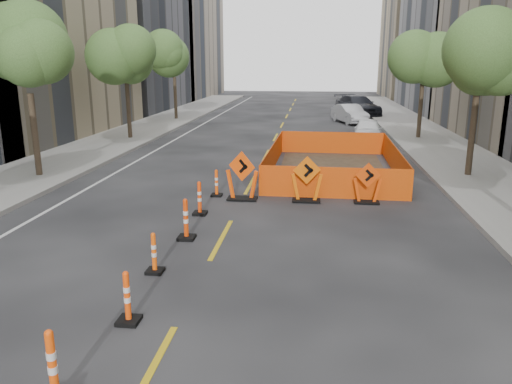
# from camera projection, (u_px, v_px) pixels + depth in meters

# --- Properties ---
(ground_plane) EXTENTS (140.00, 140.00, 0.00)m
(ground_plane) POSITION_uv_depth(u_px,v_px,m) (182.00, 314.00, 9.14)
(ground_plane) COLOR black
(sidewalk_left) EXTENTS (4.00, 90.00, 0.15)m
(sidewalk_left) POSITION_uv_depth(u_px,v_px,m) (51.00, 166.00, 21.66)
(sidewalk_left) COLOR gray
(sidewalk_left) RESTS_ON ground
(sidewalk_right) EXTENTS (4.00, 90.00, 0.15)m
(sidewalk_right) POSITION_uv_depth(u_px,v_px,m) (483.00, 177.00, 19.64)
(sidewalk_right) COLOR gray
(sidewalk_right) RESTS_ON ground
(bld_left_d) EXTENTS (12.00, 16.00, 14.00)m
(bld_left_d) POSITION_uv_depth(u_px,v_px,m) (111.00, 33.00, 46.92)
(bld_left_d) COLOR #4C4C51
(bld_left_d) RESTS_ON ground
(bld_left_e) EXTENTS (12.00, 20.00, 20.00)m
(bld_left_e) POSITION_uv_depth(u_px,v_px,m) (161.00, 15.00, 61.91)
(bld_left_e) COLOR gray
(bld_left_e) RESTS_ON ground
(bld_right_e) EXTENTS (12.00, 14.00, 16.00)m
(bld_right_e) POSITION_uv_depth(u_px,v_px,m) (437.00, 32.00, 61.49)
(bld_right_e) COLOR tan
(bld_right_e) RESTS_ON ground
(tree_l_b) EXTENTS (2.80, 2.80, 5.95)m
(tree_l_b) POSITION_uv_depth(u_px,v_px,m) (27.00, 60.00, 18.54)
(tree_l_b) COLOR #382B1E
(tree_l_b) RESTS_ON ground
(tree_l_c) EXTENTS (2.80, 2.80, 5.95)m
(tree_l_c) POSITION_uv_depth(u_px,v_px,m) (125.00, 60.00, 28.14)
(tree_l_c) COLOR #382B1E
(tree_l_c) RESTS_ON ground
(tree_l_d) EXTENTS (2.80, 2.80, 5.95)m
(tree_l_d) POSITION_uv_depth(u_px,v_px,m) (174.00, 60.00, 37.75)
(tree_l_d) COLOR #382B1E
(tree_l_d) RESTS_ON ground
(tree_r_b) EXTENTS (2.80, 2.80, 5.95)m
(tree_r_b) POSITION_uv_depth(u_px,v_px,m) (480.00, 60.00, 18.57)
(tree_r_b) COLOR #382B1E
(tree_r_b) RESTS_ON ground
(tree_r_c) EXTENTS (2.80, 2.80, 5.95)m
(tree_r_c) POSITION_uv_depth(u_px,v_px,m) (424.00, 60.00, 28.18)
(tree_r_c) COLOR #382B1E
(tree_r_c) RESTS_ON ground
(channelizer_1) EXTENTS (0.43, 0.43, 1.08)m
(channelizer_1) POSITION_uv_depth(u_px,v_px,m) (52.00, 366.00, 6.65)
(channelizer_1) COLOR #FF4E0A
(channelizer_1) RESTS_ON ground
(channelizer_2) EXTENTS (0.39, 0.39, 0.98)m
(channelizer_2) POSITION_uv_depth(u_px,v_px,m) (127.00, 297.00, 8.71)
(channelizer_2) COLOR #FF490A
(channelizer_2) RESTS_ON ground
(channelizer_3) EXTENTS (0.36, 0.36, 0.92)m
(channelizer_3) POSITION_uv_depth(u_px,v_px,m) (154.00, 253.00, 10.80)
(channelizer_3) COLOR #FF560A
(channelizer_3) RESTS_ON ground
(channelizer_4) EXTENTS (0.43, 0.43, 1.09)m
(channelizer_4) POSITION_uv_depth(u_px,v_px,m) (186.00, 219.00, 12.83)
(channelizer_4) COLOR red
(channelizer_4) RESTS_ON ground
(channelizer_5) EXTENTS (0.40, 0.40, 1.03)m
(channelizer_5) POSITION_uv_depth(u_px,v_px,m) (200.00, 198.00, 14.91)
(channelizer_5) COLOR #F4400A
(channelizer_5) RESTS_ON ground
(channelizer_6) EXTENTS (0.37, 0.37, 0.93)m
(channelizer_6) POSITION_uv_depth(u_px,v_px,m) (216.00, 183.00, 16.98)
(channelizer_6) COLOR #FF510A
(channelizer_6) RESTS_ON ground
(chevron_sign_left) EXTENTS (1.27, 1.04, 1.65)m
(chevron_sign_left) POSITION_uv_depth(u_px,v_px,m) (242.00, 176.00, 16.43)
(chevron_sign_left) COLOR #FF4E0A
(chevron_sign_left) RESTS_ON ground
(chevron_sign_center) EXTENTS (1.14, 0.84, 1.53)m
(chevron_sign_center) POSITION_uv_depth(u_px,v_px,m) (307.00, 179.00, 16.23)
(chevron_sign_center) COLOR #ED6109
(chevron_sign_center) RESTS_ON ground
(chevron_sign_right) EXTENTS (0.95, 0.63, 1.35)m
(chevron_sign_right) POSITION_uv_depth(u_px,v_px,m) (367.00, 183.00, 16.06)
(chevron_sign_right) COLOR #D93F09
(chevron_sign_right) RESTS_ON ground
(safety_fence) EXTENTS (5.23, 8.69, 1.07)m
(safety_fence) POSITION_uv_depth(u_px,v_px,m) (333.00, 159.00, 20.78)
(safety_fence) COLOR #FA450D
(safety_fence) RESTS_ON ground
(parked_car_near) EXTENTS (1.94, 4.01, 1.32)m
(parked_car_near) POSITION_uv_depth(u_px,v_px,m) (368.00, 130.00, 28.41)
(parked_car_near) COLOR white
(parked_car_near) RESTS_ON ground
(parked_car_mid) EXTENTS (2.75, 4.41, 1.37)m
(parked_car_mid) POSITION_uv_depth(u_px,v_px,m) (350.00, 114.00, 37.00)
(parked_car_mid) COLOR #B1B1B7
(parked_car_mid) RESTS_ON ground
(parked_car_far) EXTENTS (4.21, 6.21, 1.67)m
(parked_car_far) POSITION_uv_depth(u_px,v_px,m) (357.00, 106.00, 42.19)
(parked_car_far) COLOR black
(parked_car_far) RESTS_ON ground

